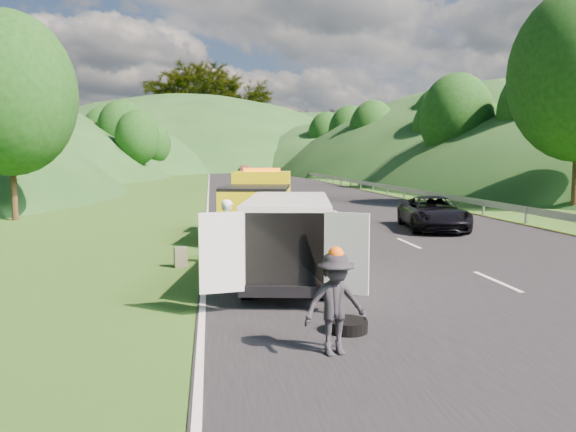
{
  "coord_description": "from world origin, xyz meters",
  "views": [
    {
      "loc": [
        -3.71,
        -14.28,
        2.96
      ],
      "look_at": [
        -1.54,
        1.37,
        1.3
      ],
      "focal_mm": 35.0,
      "sensor_mm": 36.0,
      "label": 1
    }
  ],
  "objects": [
    {
      "name": "guardrail",
      "position": [
        10.3,
        52.5,
        0.0
      ],
      "size": [
        0.06,
        140.0,
        1.52
      ],
      "primitive_type": "cube",
      "color": "gray",
      "rests_on": "ground"
    },
    {
      "name": "tree_line_right",
      "position": [
        23.0,
        60.0,
        0.0
      ],
      "size": [
        14.0,
        140.0,
        14.0
      ],
      "primitive_type": null,
      "color": "#215418",
      "rests_on": "ground"
    },
    {
      "name": "suitcase",
      "position": [
        -4.54,
        0.91,
        0.28
      ],
      "size": [
        0.38,
        0.28,
        0.56
      ],
      "primitive_type": "cube",
      "rotation": [
        0.0,
        0.0,
        0.27
      ],
      "color": "#5A5C45",
      "rests_on": "ground"
    },
    {
      "name": "child",
      "position": [
        -2.27,
        -1.22,
        0.0
      ],
      "size": [
        0.59,
        0.6,
        0.97
      ],
      "primitive_type": "imported",
      "rotation": [
        0.0,
        0.0,
        -0.83
      ],
      "color": "tan",
      "rests_on": "ground"
    },
    {
      "name": "hills_backdrop",
      "position": [
        6.5,
        134.7,
        0.0
      ],
      "size": [
        201.0,
        288.6,
        44.0
      ],
      "primitive_type": null,
      "color": "#2D5B23",
      "rests_on": "ground"
    },
    {
      "name": "tree_line_left",
      "position": [
        -19.0,
        60.0,
        0.0
      ],
      "size": [
        14.0,
        140.0,
        14.0
      ],
      "primitive_type": null,
      "color": "#215418",
      "rests_on": "ground"
    },
    {
      "name": "dist_car_a",
      "position": [
        1.15,
        59.71,
        0.0
      ],
      "size": [
        1.54,
        3.82,
        1.3
      ],
      "primitive_type": "imported",
      "color": "#444347",
      "rests_on": "ground"
    },
    {
      "name": "dist_car_c",
      "position": [
        2.62,
        89.09,
        0.0
      ],
      "size": [
        2.11,
        5.19,
        1.51
      ],
      "primitive_type": "imported",
      "color": "#A66153",
      "rests_on": "ground"
    },
    {
      "name": "woman",
      "position": [
        -3.25,
        1.12,
        0.0
      ],
      "size": [
        0.74,
        0.8,
        1.79
      ],
      "primitive_type": "imported",
      "rotation": [
        0.0,
        0.0,
        2.08
      ],
      "color": "white",
      "rests_on": "ground"
    },
    {
      "name": "ground",
      "position": [
        0.0,
        0.0,
        0.0
      ],
      "size": [
        320.0,
        320.0,
        0.0
      ],
      "primitive_type": "plane",
      "color": "#38661E",
      "rests_on": "ground"
    },
    {
      "name": "white_van",
      "position": [
        -1.91,
        -1.37,
        1.14
      ],
      "size": [
        3.36,
        6.0,
        2.02
      ],
      "rotation": [
        0.0,
        0.0,
        -0.17
      ],
      "color": "black",
      "rests_on": "ground"
    },
    {
      "name": "spare_tire",
      "position": [
        -1.45,
        -5.26,
        0.0
      ],
      "size": [
        0.69,
        0.69,
        0.2
      ],
      "primitive_type": "cylinder",
      "color": "black",
      "rests_on": "ground"
    },
    {
      "name": "worker",
      "position": [
        -1.89,
        -6.31,
        0.0
      ],
      "size": [
        1.09,
        0.75,
        1.55
      ],
      "primitive_type": "imported",
      "rotation": [
        0.0,
        0.0,
        0.19
      ],
      "color": "black",
      "rests_on": "ground"
    },
    {
      "name": "passing_suv",
      "position": [
        5.26,
        7.41,
        0.0
      ],
      "size": [
        2.99,
        5.14,
        1.35
      ],
      "primitive_type": "imported",
      "rotation": [
        0.0,
        0.0,
        -0.16
      ],
      "color": "black",
      "rests_on": "ground"
    },
    {
      "name": "tow_truck",
      "position": [
        -1.93,
        6.3,
        1.24
      ],
      "size": [
        3.17,
        6.2,
        2.54
      ],
      "rotation": [
        0.0,
        0.0,
        -0.18
      ],
      "color": "black",
      "rests_on": "ground"
    },
    {
      "name": "dist_car_b",
      "position": [
        5.33,
        75.27,
        0.0
      ],
      "size": [
        1.39,
        3.98,
        1.31
      ],
      "primitive_type": "imported",
      "color": "#7B5264",
      "rests_on": "ground"
    },
    {
      "name": "road_surface",
      "position": [
        3.0,
        40.0,
        0.01
      ],
      "size": [
        14.0,
        200.0,
        0.02
      ],
      "primitive_type": "cube",
      "color": "black",
      "rests_on": "ground"
    }
  ]
}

